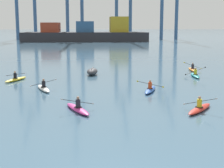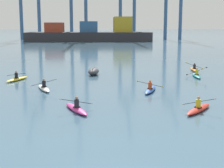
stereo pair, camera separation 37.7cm
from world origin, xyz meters
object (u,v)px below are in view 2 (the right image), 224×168
at_px(container_barge, 90,34).
at_px(capsized_dinghy, 94,71).
at_px(kayak_yellow, 17,79).
at_px(kayak_magenta, 76,108).
at_px(kayak_orange, 194,69).
at_px(kayak_red, 199,109).
at_px(kayak_teal, 197,75).
at_px(kayak_white, 44,88).
at_px(kayak_blue, 150,89).

height_order(container_barge, capsized_dinghy, container_barge).
relative_size(kayak_yellow, kayak_magenta, 1.00).
height_order(capsized_dinghy, kayak_orange, kayak_orange).
distance_m(container_barge, kayak_red, 92.13).
bearing_deg(kayak_magenta, container_barge, 89.75).
distance_m(capsized_dinghy, kayak_magenta, 15.51).
xyz_separation_m(container_barge, capsized_dinghy, (0.74, -75.84, -2.07)).
distance_m(kayak_teal, kayak_white, 15.91).
height_order(capsized_dinghy, kayak_magenta, kayak_magenta).
xyz_separation_m(kayak_yellow, kayak_blue, (11.86, -6.15, 0.00)).
relative_size(kayak_orange, kayak_blue, 1.01).
distance_m(kayak_yellow, kayak_teal, 17.95).
height_order(kayak_yellow, kayak_teal, kayak_teal).
height_order(kayak_yellow, kayak_magenta, same).
bearing_deg(kayak_orange, kayak_blue, -120.90).
bearing_deg(kayak_red, kayak_orange, 74.04).
xyz_separation_m(container_barge, kayak_red, (7.17, -91.82, -2.25)).
bearing_deg(container_barge, kayak_blue, -86.49).
height_order(container_barge, kayak_red, container_barge).
height_order(kayak_yellow, kayak_orange, kayak_orange).
xyz_separation_m(capsized_dinghy, kayak_yellow, (-7.36, -3.44, -0.18)).
bearing_deg(kayak_teal, kayak_yellow, -175.98).
relative_size(kayak_red, kayak_teal, 0.88).
relative_size(container_barge, kayak_red, 13.17).
bearing_deg(kayak_orange, kayak_red, -105.96).
relative_size(kayak_orange, kayak_teal, 1.00).
relative_size(kayak_teal, kayak_magenta, 1.02).
bearing_deg(capsized_dinghy, kayak_orange, 11.85).
xyz_separation_m(kayak_magenta, kayak_blue, (5.63, 5.89, 0.00)).
distance_m(container_barge, kayak_orange, 74.47).
bearing_deg(kayak_white, kayak_blue, -8.21).
height_order(container_barge, kayak_blue, container_barge).
bearing_deg(capsized_dinghy, kayak_magenta, -94.18).
relative_size(capsized_dinghy, kayak_blue, 0.80).
distance_m(container_barge, capsized_dinghy, 75.87).
distance_m(kayak_orange, kayak_blue, 14.03).
xyz_separation_m(kayak_yellow, kayak_magenta, (6.22, -12.03, 0.00)).
bearing_deg(kayak_blue, kayak_magenta, -133.74).
bearing_deg(container_barge, kayak_red, -85.54).
distance_m(kayak_red, kayak_teal, 14.40).
height_order(container_barge, kayak_white, container_barge).
height_order(kayak_yellow, kayak_blue, same).
xyz_separation_m(kayak_orange, kayak_teal, (-1.15, -4.63, 0.00)).
height_order(capsized_dinghy, kayak_blue, kayak_blue).
height_order(container_barge, kayak_teal, container_barge).
bearing_deg(kayak_white, kayak_yellow, 123.44).
height_order(container_barge, kayak_yellow, container_barge).
relative_size(kayak_yellow, kayak_orange, 0.98).
xyz_separation_m(kayak_red, kayak_teal, (4.12, 13.80, 0.00)).
bearing_deg(kayak_teal, kayak_blue, -129.26).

